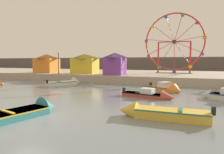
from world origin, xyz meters
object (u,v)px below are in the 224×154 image
object	(u,v)px
ferris_wheel_red_frame	(174,43)
carnival_booth_purple_stall	(115,63)
carnival_booth_yellow_awning	(85,63)
motorboat_white_red_stripe	(68,83)
motorboat_teal_painted	(31,111)
motorboat_orange_hull	(168,89)
motorboat_mustard_yellow	(157,113)
promenade_lamp_near	(58,59)
mooring_buoy_orange	(2,84)
motorboat_faded_red	(151,95)
carnival_booth_orange_canopy	(47,63)

from	to	relation	value
ferris_wheel_red_frame	carnival_booth_purple_stall	xyz separation A→B (m)	(-8.36, -7.25, -3.48)
carnival_booth_yellow_awning	motorboat_white_red_stripe	bearing A→B (deg)	-77.17
motorboat_teal_painted	carnival_booth_yellow_awning	world-z (taller)	carnival_booth_yellow_awning
motorboat_orange_hull	motorboat_teal_painted	size ratio (longest dim) A/B	0.90
motorboat_white_red_stripe	motorboat_mustard_yellow	size ratio (longest dim) A/B	0.93
ferris_wheel_red_frame	promenade_lamp_near	distance (m)	19.88
carnival_booth_yellow_awning	motorboat_orange_hull	bearing A→B (deg)	-28.15
carnival_booth_purple_stall	ferris_wheel_red_frame	bearing A→B (deg)	38.91
motorboat_teal_painted	mooring_buoy_orange	distance (m)	16.73
carnival_booth_purple_stall	promenade_lamp_near	distance (m)	9.32
ferris_wheel_red_frame	motorboat_teal_painted	bearing A→B (deg)	-104.21
motorboat_mustard_yellow	motorboat_faded_red	bearing A→B (deg)	-78.14
motorboat_orange_hull	carnival_booth_orange_canopy	xyz separation A→B (m)	(-22.32, 8.55, 2.57)
motorboat_orange_hull	carnival_booth_yellow_awning	xyz separation A→B (m)	(-14.50, 8.76, 2.54)
carnival_booth_orange_canopy	carnival_booth_purple_stall	bearing A→B (deg)	0.07
motorboat_orange_hull	mooring_buoy_orange	bearing A→B (deg)	-136.83
promenade_lamp_near	mooring_buoy_orange	bearing A→B (deg)	-110.15
mooring_buoy_orange	motorboat_mustard_yellow	bearing A→B (deg)	-20.30
motorboat_faded_red	carnival_booth_purple_stall	bearing A→B (deg)	135.40
carnival_booth_yellow_awning	carnival_booth_purple_stall	world-z (taller)	carnival_booth_purple_stall
promenade_lamp_near	mooring_buoy_orange	distance (m)	9.31
motorboat_faded_red	motorboat_orange_hull	bearing A→B (deg)	88.91
carnival_booth_purple_stall	promenade_lamp_near	size ratio (longest dim) A/B	1.03
motorboat_orange_hull	carnival_booth_yellow_awning	distance (m)	17.13
motorboat_mustard_yellow	mooring_buoy_orange	bearing A→B (deg)	-20.22
motorboat_teal_painted	carnival_booth_purple_stall	xyz separation A→B (m)	(-1.55, 19.62, 2.65)
motorboat_white_red_stripe	carnival_booth_purple_stall	distance (m)	8.07
ferris_wheel_red_frame	motorboat_faded_red	bearing A→B (deg)	-92.58
motorboat_mustard_yellow	carnival_booth_purple_stall	xyz separation A→B (m)	(-8.76, 17.69, 2.58)
motorboat_teal_painted	ferris_wheel_red_frame	distance (m)	28.39
motorboat_faded_red	carnival_booth_purple_stall	size ratio (longest dim) A/B	1.28
motorboat_orange_hull	motorboat_teal_painted	bearing A→B (deg)	-83.59
motorboat_teal_painted	motorboat_white_red_stripe	bearing A→B (deg)	40.02
motorboat_faded_red	promenade_lamp_near	size ratio (longest dim) A/B	1.31
motorboat_orange_hull	carnival_booth_yellow_awning	size ratio (longest dim) A/B	0.86
motorboat_white_red_stripe	carnival_booth_yellow_awning	world-z (taller)	carnival_booth_yellow_awning
motorboat_orange_hull	motorboat_white_red_stripe	size ratio (longest dim) A/B	0.86
promenade_lamp_near	motorboat_teal_painted	bearing A→B (deg)	-59.07
motorboat_mustard_yellow	carnival_booth_yellow_awning	size ratio (longest dim) A/B	1.07
motorboat_faded_red	carnival_booth_purple_stall	distance (m)	14.12
motorboat_orange_hull	promenade_lamp_near	size ratio (longest dim) A/B	1.12
motorboat_faded_red	promenade_lamp_near	bearing A→B (deg)	161.97
carnival_booth_purple_stall	motorboat_teal_painted	bearing A→B (deg)	-87.52
motorboat_white_red_stripe	ferris_wheel_red_frame	distance (m)	19.59
carnival_booth_orange_canopy	motorboat_orange_hull	bearing A→B (deg)	-16.46
ferris_wheel_red_frame	carnival_booth_orange_canopy	xyz separation A→B (m)	(-22.15, -6.18, -3.50)
motorboat_white_red_stripe	motorboat_faded_red	bearing A→B (deg)	-84.90
motorboat_white_red_stripe	promenade_lamp_near	distance (m)	6.93
motorboat_teal_painted	motorboat_mustard_yellow	xyz separation A→B (m)	(7.20, 1.93, 0.07)
mooring_buoy_orange	motorboat_teal_painted	bearing A→B (deg)	-35.22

